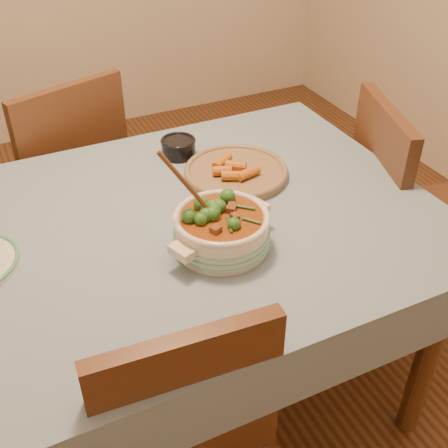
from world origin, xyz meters
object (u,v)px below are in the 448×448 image
stew_casserole (221,227)px  fried_plate (236,170)px  dining_table (143,257)px  condiment_bowl (178,146)px  chair_far (66,175)px  chair_right (400,210)px

stew_casserole → fried_plate: size_ratio=0.94×
dining_table → stew_casserole: size_ratio=5.40×
stew_casserole → condiment_bowl: size_ratio=2.52×
fried_plate → chair_far: 0.80m
fried_plate → chair_right: 0.66m
dining_table → fried_plate: bearing=21.6°
condiment_bowl → chair_right: 0.82m
fried_plate → stew_casserole: bearing=-122.7°
fried_plate → dining_table: bearing=-158.4°
condiment_bowl → chair_right: chair_right is taller
dining_table → stew_casserole: 0.28m
condiment_bowl → chair_far: chair_far is taller
dining_table → chair_right: chair_right is taller
fried_plate → condiment_bowl: bearing=119.0°
chair_far → stew_casserole: bearing=85.6°
condiment_bowl → stew_casserole: bearing=-99.3°
stew_casserole → chair_right: (0.79, 0.18, -0.29)m
dining_table → fried_plate: (0.36, 0.14, 0.11)m
dining_table → fried_plate: size_ratio=5.09×
condiment_bowl → chair_far: (-0.31, 0.43, -0.26)m
dining_table → condiment_bowl: 0.44m
condiment_bowl → fried_plate: 0.23m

